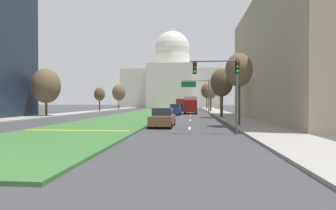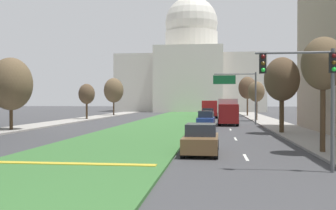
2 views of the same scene
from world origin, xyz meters
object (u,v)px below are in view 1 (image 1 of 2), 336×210
object	(u,v)px
overhead_guide_sign	(198,89)
traffic_light_near_right	(225,79)
street_tree_left_mid	(46,86)
street_tree_left_distant	(119,93)
street_tree_right_mid	(222,83)
city_bus	(182,103)
street_tree_right_near	(239,71)
street_tree_right_distant	(207,91)
sedan_distant	(180,108)
street_tree_right_far	(211,93)
box_truck_delivery	(191,105)
street_tree_left_far	(100,94)
capitol_building	(172,80)
sedan_lead_stopped	(163,118)
sedan_midblock	(175,110)

from	to	relation	value
overhead_guide_sign	traffic_light_near_right	bearing A→B (deg)	-88.35
street_tree_left_mid	street_tree_left_distant	xyz separation A→B (m)	(0.49, 37.37, 0.31)
street_tree_right_mid	city_bus	world-z (taller)	street_tree_right_mid
traffic_light_near_right	street_tree_right_mid	xyz separation A→B (m)	(1.93, 18.76, 1.08)
street_tree_left_distant	traffic_light_near_right	bearing A→B (deg)	-67.45
city_bus	street_tree_right_near	bearing A→B (deg)	-81.62
street_tree_right_distant	sedan_distant	world-z (taller)	street_tree_right_distant
street_tree_right_far	box_truck_delivery	world-z (taller)	street_tree_right_far
street_tree_right_distant	box_truck_delivery	bearing A→B (deg)	-99.89
overhead_guide_sign	street_tree_right_mid	bearing A→B (deg)	-78.03
traffic_light_near_right	street_tree_right_far	xyz separation A→B (m)	(1.98, 40.37, 0.42)
traffic_light_near_right	street_tree_left_far	size ratio (longest dim) A/B	0.94
traffic_light_near_right	overhead_guide_sign	bearing A→B (deg)	91.65
traffic_light_near_right	street_tree_left_distant	distance (m)	61.13
street_tree_left_mid	sedan_distant	distance (m)	30.68
capitol_building	street_tree_right_far	world-z (taller)	capitol_building
capitol_building	traffic_light_near_right	size ratio (longest dim) A/B	7.54
capitol_building	sedan_lead_stopped	bearing A→B (deg)	-86.27
street_tree_right_mid	sedan_midblock	distance (m)	10.68
street_tree_left_far	street_tree_right_near	bearing A→B (deg)	-54.15
traffic_light_near_right	capitol_building	bearing A→B (deg)	96.49
street_tree_right_distant	capitol_building	bearing A→B (deg)	109.51
capitol_building	overhead_guide_sign	distance (m)	61.63
street_tree_left_far	sedan_distant	bearing A→B (deg)	6.07
street_tree_right_mid	capitol_building	bearing A→B (deg)	99.57
sedan_distant	sedan_midblock	bearing A→B (deg)	-89.85
street_tree_left_far	street_tree_right_far	size ratio (longest dim) A/B	0.96
street_tree_left_mid	street_tree_left_far	bearing A→B (deg)	89.23
traffic_light_near_right	street_tree_right_distant	size ratio (longest dim) A/B	0.70
traffic_light_near_right	box_truck_delivery	distance (m)	31.03
traffic_light_near_right	street_tree_right_near	world-z (taller)	street_tree_right_near
overhead_guide_sign	sedan_lead_stopped	xyz separation A→B (m)	(-3.90, -27.18, -3.84)
traffic_light_near_right	sedan_midblock	world-z (taller)	traffic_light_near_right
street_tree_left_distant	sedan_midblock	size ratio (longest dim) A/B	1.68
street_tree_left_distant	city_bus	bearing A→B (deg)	-14.79
street_tree_right_far	street_tree_left_far	bearing A→B (deg)	178.67
overhead_guide_sign	sedan_lead_stopped	bearing A→B (deg)	-98.17
street_tree_left_mid	street_tree_right_far	xyz separation A→B (m)	(25.90, 21.30, -0.40)
sedan_lead_stopped	sedan_distant	size ratio (longest dim) A/B	0.98
street_tree_right_far	sedan_midblock	bearing A→B (deg)	-115.63
street_tree_left_far	street_tree_left_distant	world-z (taller)	street_tree_left_distant
street_tree_left_distant	sedan_midblock	bearing A→B (deg)	-58.92
street_tree_right_far	sedan_midblock	distance (m)	16.46
box_truck_delivery	capitol_building	bearing A→B (deg)	97.46
sedan_lead_stopped	city_bus	distance (m)	46.51
box_truck_delivery	traffic_light_near_right	bearing A→B (deg)	-85.47
street_tree_left_distant	sedan_lead_stopped	size ratio (longest dim) A/B	1.60
street_tree_right_distant	city_bus	world-z (taller)	street_tree_right_distant
street_tree_left_mid	city_bus	size ratio (longest dim) A/B	0.66
street_tree_right_near	street_tree_right_far	distance (m)	34.79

